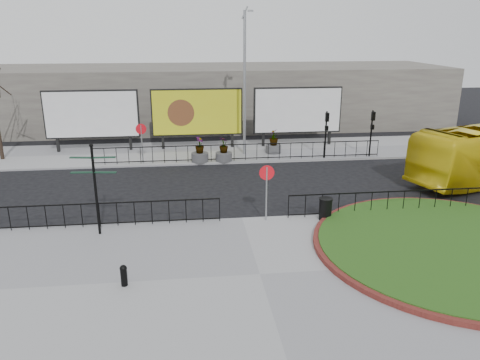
{
  "coord_description": "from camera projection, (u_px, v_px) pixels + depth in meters",
  "views": [
    {
      "loc": [
        -2.31,
        -18.87,
        8.0
      ],
      "look_at": [
        0.08,
        1.4,
        1.41
      ],
      "focal_mm": 35.0,
      "sensor_mm": 36.0,
      "label": 1
    }
  ],
  "objects": [
    {
      "name": "speed_sign_far",
      "position": [
        141.0,
        135.0,
        28.29
      ],
      "size": [
        0.64,
        0.07,
        2.47
      ],
      "color": "gray",
      "rests_on": "pavement_far"
    },
    {
      "name": "pavement_near",
      "position": [
        260.0,
        276.0,
        15.81
      ],
      "size": [
        30.0,
        10.0,
        0.12
      ],
      "primitive_type": "cube",
      "color": "gray",
      "rests_on": "ground"
    },
    {
      "name": "signal_pole_a",
      "position": [
        326.0,
        128.0,
        29.46
      ],
      "size": [
        0.22,
        0.26,
        3.0
      ],
      "color": "black",
      "rests_on": "pavement_far"
    },
    {
      "name": "signal_pole_b",
      "position": [
        372.0,
        126.0,
        29.79
      ],
      "size": [
        0.22,
        0.26,
        3.0
      ],
      "color": "black",
      "rests_on": "pavement_far"
    },
    {
      "name": "railing_far",
      "position": [
        240.0,
        152.0,
        29.25
      ],
      "size": [
        18.0,
        0.1,
        1.1
      ],
      "primitive_type": null,
      "color": "black",
      "rests_on": "pavement_far"
    },
    {
      "name": "planter_c",
      "position": [
        274.0,
        144.0,
        31.11
      ],
      "size": [
        1.02,
        1.02,
        1.6
      ],
      "color": "#4C4C4F",
      "rests_on": "pavement_far"
    },
    {
      "name": "litter_bin",
      "position": [
        325.0,
        209.0,
        20.19
      ],
      "size": [
        0.59,
        0.59,
        0.97
      ],
      "color": "black",
      "rests_on": "pavement_near"
    },
    {
      "name": "building_backdrop",
      "position": [
        211.0,
        96.0,
        40.57
      ],
      "size": [
        40.0,
        10.0,
        5.0
      ],
      "primitive_type": "cube",
      "color": "slate",
      "rests_on": "ground"
    },
    {
      "name": "speed_sign_near",
      "position": [
        267.0,
        181.0,
        19.7
      ],
      "size": [
        0.64,
        0.07,
        2.47
      ],
      "color": "gray",
      "rests_on": "pavement_near"
    },
    {
      "name": "grass_lawn",
      "position": [
        453.0,
        247.0,
        17.54
      ],
      "size": [
        10.0,
        10.0,
        0.22
      ],
      "primitive_type": "cylinder",
      "color": "#1E4311",
      "rests_on": "pavement_near"
    },
    {
      "name": "brick_edge",
      "position": [
        453.0,
        247.0,
        17.54
      ],
      "size": [
        10.4,
        10.4,
        0.18
      ],
      "primitive_type": "cylinder",
      "color": "maroon",
      "rests_on": "pavement_near"
    },
    {
      "name": "billboard_mid",
      "position": [
        197.0,
        112.0,
        31.85
      ],
      "size": [
        6.2,
        0.31,
        4.1
      ],
      "color": "black",
      "rests_on": "pavement_far"
    },
    {
      "name": "planter_a",
      "position": [
        200.0,
        153.0,
        29.06
      ],
      "size": [
        1.06,
        1.06,
        1.57
      ],
      "color": "#4C4C4F",
      "rests_on": "pavement_far"
    },
    {
      "name": "lamp_post",
      "position": [
        245.0,
        82.0,
        29.63
      ],
      "size": [
        0.74,
        0.18,
        9.23
      ],
      "color": "gray",
      "rests_on": "pavement_far"
    },
    {
      "name": "ground",
      "position": [
        242.0,
        220.0,
        20.55
      ],
      "size": [
        90.0,
        90.0,
        0.0
      ],
      "primitive_type": "plane",
      "color": "black",
      "rests_on": "ground"
    },
    {
      "name": "billboard_right",
      "position": [
        298.0,
        110.0,
        32.63
      ],
      "size": [
        6.2,
        0.31,
        4.1
      ],
      "color": "black",
      "rests_on": "pavement_far"
    },
    {
      "name": "bollard",
      "position": [
        124.0,
        274.0,
        14.98
      ],
      "size": [
        0.24,
        0.24,
        0.73
      ],
      "color": "black",
      "rests_on": "pavement_near"
    },
    {
      "name": "railing_near_left",
      "position": [
        100.0,
        215.0,
        19.39
      ],
      "size": [
        10.0,
        0.1,
        1.1
      ],
      "primitive_type": null,
      "color": "black",
      "rests_on": "pavement_near"
    },
    {
      "name": "planter_b",
      "position": [
        224.0,
        153.0,
        29.24
      ],
      "size": [
        1.02,
        1.02,
        1.52
      ],
      "color": "#4C4C4F",
      "rests_on": "pavement_far"
    },
    {
      "name": "billboard_left",
      "position": [
        92.0,
        115.0,
        31.07
      ],
      "size": [
        6.2,
        0.31,
        4.1
      ],
      "color": "black",
      "rests_on": "pavement_far"
    },
    {
      "name": "pavement_far",
      "position": [
        221.0,
        151.0,
        31.87
      ],
      "size": [
        44.0,
        6.0,
        0.12
      ],
      "primitive_type": "cube",
      "color": "gray",
      "rests_on": "ground"
    },
    {
      "name": "fingerpost_sign",
      "position": [
        95.0,
        180.0,
        18.22
      ],
      "size": [
        1.76,
        0.43,
        3.76
      ],
      "rotation": [
        0.0,
        0.0,
        -0.15
      ],
      "color": "black",
      "rests_on": "pavement_near"
    },
    {
      "name": "railing_near_right",
      "position": [
        388.0,
        202.0,
        20.79
      ],
      "size": [
        9.0,
        0.1,
        1.1
      ],
      "primitive_type": null,
      "color": "black",
      "rests_on": "pavement_near"
    }
  ]
}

